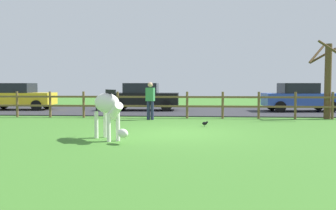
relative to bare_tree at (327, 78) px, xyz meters
The scene contains 10 objects.
ground_plane 8.52m from the bare_tree, 141.26° to the right, with size 60.00×60.00×0.00m, color #3D7528.
parking_asphalt 7.89m from the bare_tree, 147.78° to the left, with size 28.00×7.40×0.05m, color #2D2D33.
paddock_fence 7.15m from the bare_tree, behind, with size 21.00×0.11×1.21m.
bare_tree is the anchor object (origin of this frame).
zebra 10.76m from the bare_tree, 140.72° to the right, with size 1.40×1.59×1.41m.
crow_on_grass 6.72m from the bare_tree, 148.06° to the right, with size 0.21×0.10×0.20m.
parked_car_blue 4.01m from the bare_tree, 91.50° to the left, with size 4.10×2.08×1.56m.
parked_car_yellow 16.76m from the bare_tree, 166.58° to the left, with size 4.07×2.03×1.56m.
parked_car_black 9.80m from the bare_tree, 155.68° to the left, with size 4.03×1.94×1.56m.
visitor_near_fence 7.96m from the bare_tree, behind, with size 0.40×0.30×1.64m.
Camera 1 is at (0.64, -11.50, 1.57)m, focal length 38.79 mm.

